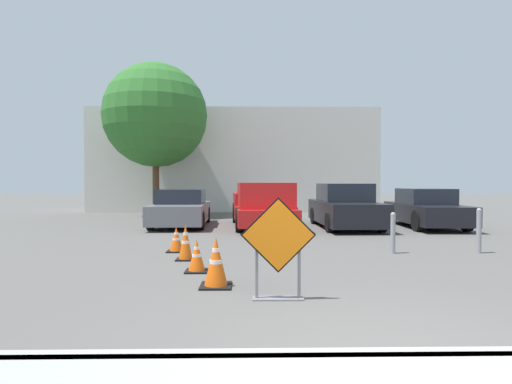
{
  "coord_description": "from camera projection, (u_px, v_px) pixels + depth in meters",
  "views": [
    {
      "loc": [
        -1.25,
        -3.44,
        1.63
      ],
      "look_at": [
        -0.97,
        12.32,
        1.26
      ],
      "focal_mm": 28.0,
      "sensor_mm": 36.0,
      "label": 1
    }
  ],
  "objects": [
    {
      "name": "bollard_nearest",
      "position": [
        393.0,
        232.0,
        9.16
      ],
      "size": [
        0.12,
        0.12,
        0.95
      ],
      "color": "gray",
      "rests_on": "ground_plane"
    },
    {
      "name": "road_closed_sign",
      "position": [
        278.0,
        244.0,
        5.5
      ],
      "size": [
        1.04,
        0.2,
        1.43
      ],
      "color": "black",
      "rests_on": "ground_plane"
    },
    {
      "name": "traffic_cone_second",
      "position": [
        197.0,
        256.0,
        7.27
      ],
      "size": [
        0.41,
        0.41,
        0.59
      ],
      "color": "black",
      "rests_on": "ground_plane"
    },
    {
      "name": "curb_lip",
      "position": [
        391.0,
        360.0,
        3.5
      ],
      "size": [
        28.49,
        0.2,
        0.14
      ],
      "color": "#999993",
      "rests_on": "ground_plane"
    },
    {
      "name": "parked_car_nearest",
      "position": [
        181.0,
        209.0,
        14.99
      ],
      "size": [
        2.01,
        4.27,
        1.38
      ],
      "rotation": [
        0.0,
        0.0,
        3.17
      ],
      "color": "slate",
      "rests_on": "ground_plane"
    },
    {
      "name": "building_facade_backdrop",
      "position": [
        235.0,
        162.0,
        24.21
      ],
      "size": [
        16.15,
        5.0,
        5.77
      ],
      "color": "beige",
      "rests_on": "ground_plane"
    },
    {
      "name": "bollard_second",
      "position": [
        479.0,
        229.0,
        9.2
      ],
      "size": [
        0.12,
        0.12,
        1.04
      ],
      "color": "gray",
      "rests_on": "ground_plane"
    },
    {
      "name": "ground_plane",
      "position": [
        286.0,
        231.0,
        13.5
      ],
      "size": [
        96.0,
        96.0,
        0.0
      ],
      "primitive_type": "plane",
      "color": "#565451"
    },
    {
      "name": "street_tree_behind_lot",
      "position": [
        156.0,
        116.0,
        19.27
      ],
      "size": [
        4.99,
        4.99,
        7.38
      ],
      "color": "#513823",
      "rests_on": "ground_plane"
    },
    {
      "name": "traffic_cone_nearest",
      "position": [
        216.0,
        262.0,
        6.22
      ],
      "size": [
        0.49,
        0.49,
        0.78
      ],
      "color": "black",
      "rests_on": "ground_plane"
    },
    {
      "name": "parked_car_second",
      "position": [
        345.0,
        207.0,
        14.47
      ],
      "size": [
        2.01,
        4.49,
        1.59
      ],
      "rotation": [
        0.0,
        0.0,
        3.16
      ],
      "color": "black",
      "rests_on": "ground_plane"
    },
    {
      "name": "parked_car_third",
      "position": [
        426.0,
        209.0,
        14.62
      ],
      "size": [
        1.95,
        4.34,
        1.41
      ],
      "rotation": [
        0.0,
        0.0,
        3.11
      ],
      "color": "black",
      "rests_on": "ground_plane"
    },
    {
      "name": "pickup_truck",
      "position": [
        263.0,
        207.0,
        14.41
      ],
      "size": [
        2.32,
        5.36,
        1.62
      ],
      "rotation": [
        0.0,
        0.0,
        3.21
      ],
      "color": "red",
      "rests_on": "ground_plane"
    },
    {
      "name": "traffic_cone_fourth",
      "position": [
        176.0,
        240.0,
        9.38
      ],
      "size": [
        0.42,
        0.42,
        0.58
      ],
      "color": "black",
      "rests_on": "ground_plane"
    },
    {
      "name": "traffic_cone_third",
      "position": [
        186.0,
        243.0,
        8.39
      ],
      "size": [
        0.38,
        0.38,
        0.75
      ],
      "color": "black",
      "rests_on": "ground_plane"
    }
  ]
}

